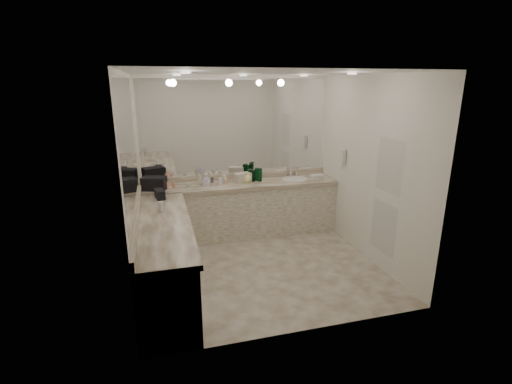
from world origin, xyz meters
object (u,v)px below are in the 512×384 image
object	(u,v)px
hand_towel	(317,176)
cream_cosmetic_case	(243,178)
soap_bottle_a	(200,178)
wall_phone	(343,157)
soap_bottle_b	(206,180)
black_toiletry_bag	(154,183)
sink	(295,179)
soap_bottle_c	(247,177)

from	to	relation	value
hand_towel	cream_cosmetic_case	bearing A→B (deg)	179.93
soap_bottle_a	wall_phone	bearing A→B (deg)	-14.58
hand_towel	soap_bottle_b	world-z (taller)	soap_bottle_b
black_toiletry_bag	cream_cosmetic_case	distance (m)	1.42
cream_cosmetic_case	sink	bearing A→B (deg)	-20.73
wall_phone	soap_bottle_c	distance (m)	1.57
sink	cream_cosmetic_case	world-z (taller)	cream_cosmetic_case
black_toiletry_bag	hand_towel	xyz separation A→B (m)	(2.76, 0.10, -0.08)
cream_cosmetic_case	hand_towel	xyz separation A→B (m)	(1.34, -0.00, -0.05)
soap_bottle_c	wall_phone	bearing A→B (deg)	-18.46
soap_bottle_c	cream_cosmetic_case	bearing A→B (deg)	134.48
sink	soap_bottle_b	world-z (taller)	soap_bottle_b
hand_towel	soap_bottle_a	world-z (taller)	soap_bottle_a
wall_phone	cream_cosmetic_case	distance (m)	1.65
cream_cosmetic_case	soap_bottle_b	size ratio (longest dim) A/B	1.37
wall_phone	soap_bottle_b	xyz separation A→B (m)	(-2.12, 0.46, -0.36)
black_toiletry_bag	cream_cosmetic_case	xyz separation A→B (m)	(1.42, 0.10, -0.03)
cream_cosmetic_case	soap_bottle_c	bearing A→B (deg)	-63.46
sink	soap_bottle_c	world-z (taller)	soap_bottle_c
wall_phone	soap_bottle_c	bearing A→B (deg)	161.54
black_toiletry_bag	cream_cosmetic_case	world-z (taller)	black_toiletry_bag
sink	soap_bottle_c	xyz separation A→B (m)	(-0.84, -0.02, 0.09)
sink	soap_bottle_b	xyz separation A→B (m)	(-1.52, -0.04, 0.10)
cream_cosmetic_case	soap_bottle_b	distance (m)	0.62
wall_phone	soap_bottle_c	world-z (taller)	wall_phone
wall_phone	soap_bottle_b	world-z (taller)	wall_phone
sink	black_toiletry_bag	distance (m)	2.32
sink	cream_cosmetic_case	distance (m)	0.91
sink	cream_cosmetic_case	size ratio (longest dim) A/B	1.70
sink	soap_bottle_a	distance (m)	1.62
black_toiletry_bag	soap_bottle_a	size ratio (longest dim) A/B	1.79
soap_bottle_a	soap_bottle_b	distance (m)	0.15
black_toiletry_bag	wall_phone	bearing A→B (deg)	-8.63
black_toiletry_bag	soap_bottle_a	distance (m)	0.72
sink	cream_cosmetic_case	xyz separation A→B (m)	(-0.90, 0.04, 0.08)
soap_bottle_b	soap_bottle_c	bearing A→B (deg)	2.04
soap_bottle_b	sink	bearing A→B (deg)	1.54
sink	soap_bottle_a	world-z (taller)	soap_bottle_a
wall_phone	soap_bottle_a	xyz separation A→B (m)	(-2.22, 0.58, -0.35)
sink	black_toiletry_bag	size ratio (longest dim) A/B	1.24
black_toiletry_bag	soap_bottle_b	distance (m)	0.80
cream_cosmetic_case	soap_bottle_b	world-z (taller)	soap_bottle_b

